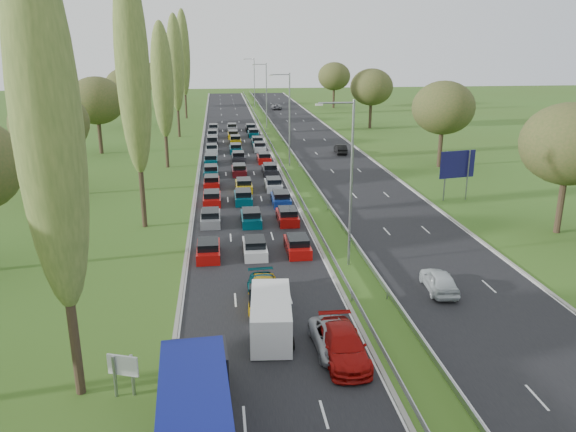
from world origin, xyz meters
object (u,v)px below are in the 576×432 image
near_car_2 (199,386)px  blue_lorry (197,413)px  white_van_rear (271,315)px  direction_sign (457,167)px  info_sign (123,370)px

near_car_2 → blue_lorry: size_ratio=0.61×
blue_lorry → white_van_rear: (3.74, 9.47, -0.86)m
direction_sign → near_car_2: bearing=-129.0°
white_van_rear → info_sign: size_ratio=2.64×
near_car_2 → white_van_rear: white_van_rear is taller
blue_lorry → info_sign: size_ratio=4.35×
info_sign → direction_sign: direction_sign is taller
info_sign → direction_sign: bearing=46.6°
near_car_2 → info_sign: (-3.42, 0.85, 0.57)m
blue_lorry → info_sign: blue_lorry is taller
blue_lorry → direction_sign: bearing=51.0°
info_sign → blue_lorry: bearing=-51.8°
direction_sign → blue_lorry: bearing=-125.9°
white_van_rear → info_sign: (-7.25, -5.02, 0.23)m
near_car_2 → white_van_rear: 7.01m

